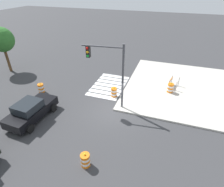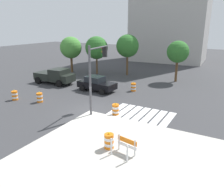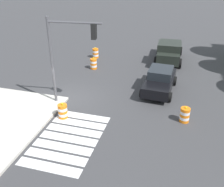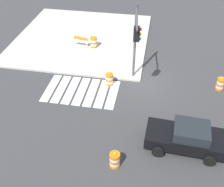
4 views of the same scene
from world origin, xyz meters
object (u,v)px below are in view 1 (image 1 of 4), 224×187
at_px(construction_barricade, 172,82).
at_px(street_tree_streetside_mid, 1,40).
at_px(traffic_light_pole, 109,65).
at_px(traffic_barrel_crosswalk_end, 114,92).
at_px(traffic_barrel_near_corner, 85,160).
at_px(sports_car, 31,110).
at_px(traffic_barrel_on_sidewalk, 170,88).
at_px(traffic_barrel_median_far, 41,88).

distance_m(construction_barricade, street_tree_streetside_mid, 19.25).
distance_m(traffic_light_pole, street_tree_streetside_mid, 14.24).
distance_m(traffic_barrel_crosswalk_end, construction_barricade, 6.15).
bearing_deg(street_tree_streetside_mid, traffic_barrel_crosswalk_end, -95.77).
relative_size(traffic_barrel_near_corner, construction_barricade, 0.75).
height_order(traffic_barrel_crosswalk_end, traffic_light_pole, traffic_light_pole).
bearing_deg(street_tree_streetside_mid, traffic_light_pole, -102.65).
relative_size(construction_barricade, street_tree_streetside_mid, 0.26).
height_order(sports_car, street_tree_streetside_mid, street_tree_streetside_mid).
relative_size(traffic_barrel_near_corner, traffic_barrel_crosswalk_end, 1.00).
distance_m(sports_car, traffic_barrel_on_sidewalk, 12.64).
height_order(sports_car, construction_barricade, sports_car).
xyz_separation_m(sports_car, traffic_barrel_near_corner, (-2.60, -5.93, -0.36)).
xyz_separation_m(construction_barricade, street_tree_streetside_mid, (-2.02, 18.90, 3.09)).
xyz_separation_m(traffic_barrel_near_corner, traffic_barrel_median_far, (6.24, 7.85, 0.00)).
height_order(sports_car, traffic_barrel_crosswalk_end, sports_car).
xyz_separation_m(traffic_barrel_on_sidewalk, traffic_light_pole, (-4.03, 4.91, 3.31)).
bearing_deg(street_tree_streetside_mid, sports_car, -127.45).
bearing_deg(traffic_barrel_near_corner, traffic_barrel_median_far, 51.51).
bearing_deg(traffic_barrel_on_sidewalk, traffic_barrel_median_far, 107.86).
relative_size(traffic_barrel_crosswalk_end, construction_barricade, 0.75).
bearing_deg(traffic_barrel_crosswalk_end, traffic_barrel_near_corner, -174.15).
bearing_deg(traffic_barrel_near_corner, sports_car, 66.35).
xyz_separation_m(sports_car, traffic_barrel_median_far, (3.65, 1.92, -0.36)).
xyz_separation_m(traffic_barrel_on_sidewalk, street_tree_streetside_mid, (-0.91, 18.80, 3.21)).
bearing_deg(construction_barricade, traffic_barrel_on_sidewalk, 175.17).
bearing_deg(construction_barricade, traffic_barrel_near_corner, 159.02).
bearing_deg(traffic_light_pole, sports_car, 123.80).
height_order(traffic_barrel_on_sidewalk, street_tree_streetside_mid, street_tree_streetside_mid).
distance_m(traffic_barrel_near_corner, traffic_barrel_crosswalk_end, 7.87).
xyz_separation_m(traffic_barrel_crosswalk_end, traffic_barrel_median_far, (-1.59, 7.05, 0.00)).
bearing_deg(sports_car, traffic_barrel_near_corner, -113.65).
bearing_deg(street_tree_streetside_mid, traffic_barrel_median_far, -113.88).
bearing_deg(traffic_barrel_near_corner, traffic_barrel_on_sidewalk, -22.60).
relative_size(traffic_barrel_crosswalk_end, traffic_barrel_on_sidewalk, 1.00).
height_order(traffic_barrel_near_corner, traffic_barrel_crosswalk_end, same).
height_order(sports_car, traffic_light_pole, traffic_light_pole).
xyz_separation_m(sports_car, street_tree_streetside_mid, (6.63, 8.65, 3.00)).
bearing_deg(traffic_barrel_on_sidewalk, traffic_barrel_near_corner, 157.40).
bearing_deg(street_tree_streetside_mid, traffic_barrel_on_sidewalk, -87.23).
xyz_separation_m(traffic_barrel_crosswalk_end, traffic_barrel_on_sidewalk, (2.30, -5.02, 0.15)).
relative_size(traffic_barrel_crosswalk_end, street_tree_streetside_mid, 0.20).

